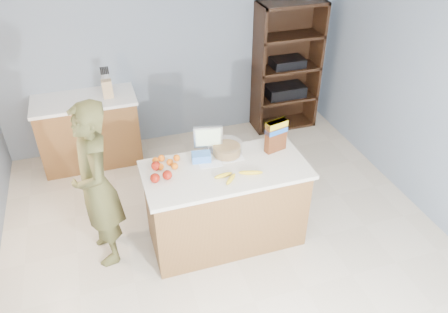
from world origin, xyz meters
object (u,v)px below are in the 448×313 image
object	(u,v)px
shelving_unit	(285,69)
person	(96,187)
counter_peninsula	(226,207)
cereal_box	(276,134)
tv	(208,138)

from	to	relation	value
shelving_unit	person	world-z (taller)	shelving_unit
counter_peninsula	person	xyz separation A→B (m)	(-1.18, 0.16, 0.43)
shelving_unit	cereal_box	world-z (taller)	shelving_unit
counter_peninsula	person	size ratio (longest dim) A/B	0.92
tv	counter_peninsula	bearing A→B (deg)	-76.84
shelving_unit	tv	bearing A→B (deg)	-133.25
shelving_unit	tv	distance (m)	2.38
counter_peninsula	tv	xyz separation A→B (m)	(-0.08, 0.32, 0.64)
counter_peninsula	tv	distance (m)	0.72
person	tv	distance (m)	1.14
counter_peninsula	cereal_box	xyz separation A→B (m)	(0.56, 0.14, 0.68)
tv	shelving_unit	bearing A→B (deg)	46.75
shelving_unit	person	bearing A→B (deg)	-145.41
shelving_unit	cereal_box	distance (m)	2.16
cereal_box	person	bearing A→B (deg)	179.27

